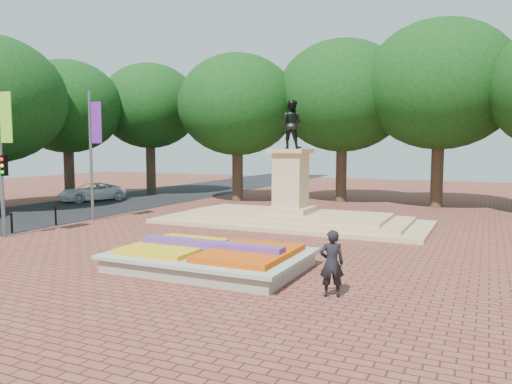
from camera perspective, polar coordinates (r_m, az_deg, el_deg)
ground at (r=19.08m, az=-4.80°, el=-7.04°), size 90.00×90.00×0.00m
asphalt_street at (r=32.47m, az=-23.73°, el=-2.32°), size 9.00×90.00×0.02m
flower_bed at (r=16.80m, az=-5.16°, el=-7.42°), size 6.30×4.30×0.91m
monument at (r=26.08m, az=3.97°, el=-1.72°), size 14.00×6.00×6.40m
tree_row_back at (r=34.95m, az=13.67°, el=9.44°), size 44.80×8.80×10.43m
van at (r=38.71m, az=-18.28°, el=0.01°), size 3.97×5.26×1.33m
pedestrian at (r=13.74m, az=8.64°, el=-8.05°), size 0.79×0.68×1.83m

